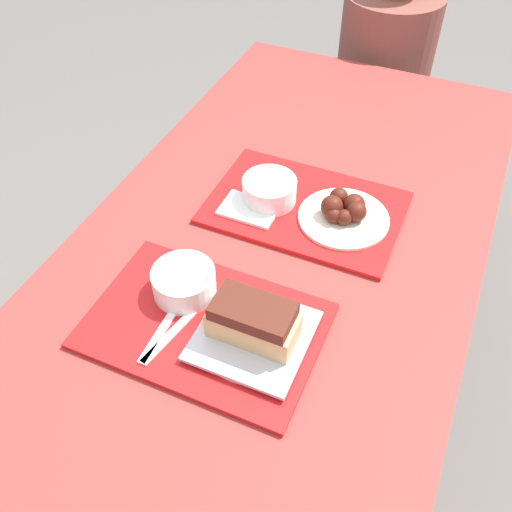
# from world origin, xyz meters

# --- Properties ---
(ground_plane) EXTENTS (12.00, 12.00, 0.00)m
(ground_plane) POSITION_xyz_m (0.00, 0.00, 0.00)
(ground_plane) COLOR #605B56
(picnic_table) EXTENTS (0.88, 1.87, 0.74)m
(picnic_table) POSITION_xyz_m (0.00, 0.00, 0.66)
(picnic_table) COLOR maroon
(picnic_table) RESTS_ON ground_plane
(picnic_bench_far) EXTENTS (0.84, 0.28, 0.43)m
(picnic_bench_far) POSITION_xyz_m (0.00, 1.15, 0.36)
(picnic_bench_far) COLOR maroon
(picnic_bench_far) RESTS_ON ground_plane
(tray_near) EXTENTS (0.45, 0.31, 0.01)m
(tray_near) POSITION_xyz_m (-0.04, -0.23, 0.75)
(tray_near) COLOR red
(tray_near) RESTS_ON picnic_table
(tray_far) EXTENTS (0.45, 0.31, 0.01)m
(tray_far) POSITION_xyz_m (0.02, 0.18, 0.75)
(tray_far) COLOR red
(tray_far) RESTS_ON picnic_table
(bowl_coleslaw_near) EXTENTS (0.13, 0.13, 0.06)m
(bowl_coleslaw_near) POSITION_xyz_m (-0.11, -0.17, 0.79)
(bowl_coleslaw_near) COLOR white
(bowl_coleslaw_near) RESTS_ON tray_near
(brisket_sandwich_plate) EXTENTS (0.21, 0.21, 0.10)m
(brisket_sandwich_plate) POSITION_xyz_m (0.06, -0.22, 0.79)
(brisket_sandwich_plate) COLOR beige
(brisket_sandwich_plate) RESTS_ON tray_near
(plastic_fork_near) EXTENTS (0.02, 0.17, 0.00)m
(plastic_fork_near) POSITION_xyz_m (-0.11, -0.27, 0.76)
(plastic_fork_near) COLOR white
(plastic_fork_near) RESTS_ON tray_near
(plastic_knife_near) EXTENTS (0.05, 0.17, 0.00)m
(plastic_knife_near) POSITION_xyz_m (-0.08, -0.27, 0.76)
(plastic_knife_near) COLOR white
(plastic_knife_near) RESTS_ON tray_near
(condiment_packet) EXTENTS (0.04, 0.03, 0.01)m
(condiment_packet) POSITION_xyz_m (-0.06, -0.16, 0.76)
(condiment_packet) COLOR #3F3F47
(condiment_packet) RESTS_ON tray_near
(bowl_coleslaw_far) EXTENTS (0.13, 0.13, 0.06)m
(bowl_coleslaw_far) POSITION_xyz_m (-0.07, 0.17, 0.79)
(bowl_coleslaw_far) COLOR white
(bowl_coleslaw_far) RESTS_ON tray_far
(wings_plate_far) EXTENTS (0.21, 0.21, 0.06)m
(wings_plate_far) POSITION_xyz_m (0.11, 0.17, 0.78)
(wings_plate_far) COLOR beige
(wings_plate_far) RESTS_ON tray_far
(napkin_far) EXTENTS (0.13, 0.09, 0.01)m
(napkin_far) POSITION_xyz_m (-0.10, 0.11, 0.76)
(napkin_far) COLOR white
(napkin_far) RESTS_ON tray_far
(person_seated_across) EXTENTS (0.34, 0.34, 0.65)m
(person_seated_across) POSITION_xyz_m (-0.03, 1.15, 0.70)
(person_seated_across) COLOR brown
(person_seated_across) RESTS_ON picnic_bench_far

